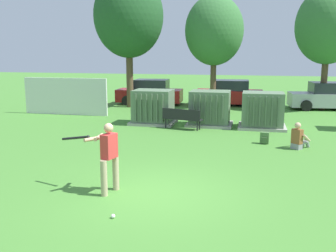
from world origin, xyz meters
TOP-DOWN VIEW (x-y plane):
  - ground_plane at (0.00, 0.00)m, footprint 96.00×96.00m
  - fence_panel at (-7.73, 10.50)m, footprint 4.80×0.12m
  - transformer_west at (-2.37, 8.93)m, footprint 2.10×1.70m
  - transformer_mid_west at (0.33, 9.08)m, footprint 2.10×1.70m
  - transformer_mid_east at (2.72, 8.96)m, footprint 2.10×1.70m
  - park_bench at (-0.78, 7.92)m, footprint 1.84×0.79m
  - batter at (-1.12, -0.14)m, footprint 1.60×0.77m
  - sports_ball at (-0.48, -1.54)m, footprint 0.09×0.09m
  - seated_spectator at (3.92, 5.41)m, footprint 0.72×0.75m
  - backpack at (2.76, 5.89)m, footprint 0.34×0.29m
  - tree_left at (-5.18, 14.02)m, footprint 4.16×4.16m
  - tree_center_left at (-0.18, 15.22)m, footprint 3.53×3.53m
  - tree_center_right at (6.30, 15.46)m, footprint 3.68×3.68m
  - parked_car_leftmost at (-4.30, 15.51)m, footprint 4.28×2.08m
  - parked_car_left_of_center at (0.81, 16.13)m, footprint 4.25×2.01m
  - parked_car_right_of_center at (6.55, 15.62)m, footprint 4.36×2.25m

SIDE VIEW (x-z plane):
  - ground_plane at x=0.00m, z-range 0.00..0.00m
  - sports_ball at x=-0.48m, z-range 0.00..0.09m
  - backpack at x=2.76m, z-range -0.01..0.43m
  - seated_spectator at x=3.92m, z-range -0.11..0.86m
  - park_bench at x=-0.78m, z-range 0.08..0.99m
  - parked_car_leftmost at x=-4.30m, z-range -0.06..1.56m
  - parked_car_left_of_center at x=0.81m, z-range -0.06..1.56m
  - parked_car_right_of_center at x=6.55m, z-range -0.06..1.56m
  - transformer_west at x=-2.37m, z-range -0.02..1.60m
  - transformer_mid_west at x=0.33m, z-range -0.02..1.60m
  - transformer_mid_east at x=2.72m, z-range -0.02..1.60m
  - batter at x=-1.12m, z-range 0.11..1.85m
  - fence_panel at x=-7.73m, z-range 0.00..2.00m
  - tree_center_left at x=-0.18m, z-range 1.25..7.99m
  - tree_center_right at x=6.30m, z-range 1.31..8.35m
  - tree_left at x=-5.18m, z-range 1.48..9.44m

